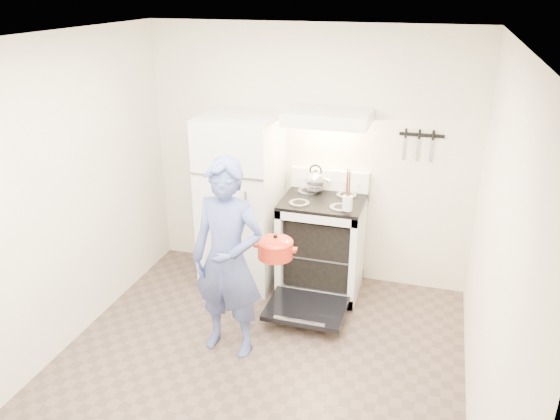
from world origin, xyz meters
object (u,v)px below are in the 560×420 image
Objects in this scene: tea_kettle at (315,179)px; person at (228,260)px; dutch_oven at (275,250)px; stove_body at (322,246)px; refrigerator at (241,201)px.

person is at bearing -106.47° from tea_kettle.
tea_kettle is at bearing 85.79° from dutch_oven.
dutch_oven is at bearing -94.21° from tea_kettle.
tea_kettle is at bearing 125.62° from stove_body.
person is (-0.39, -1.31, -0.27)m from tea_kettle.
refrigerator reaches higher than person.
refrigerator is 0.76m from tea_kettle.
refrigerator is 6.15× the size of tea_kettle.
tea_kettle is (0.69, 0.19, 0.24)m from refrigerator.
person is (0.30, -1.12, -0.03)m from refrigerator.
dutch_oven is at bearing 43.66° from person.
person is at bearing -140.39° from dutch_oven.
stove_body is 0.56× the size of person.
stove_body is 1.30m from person.
dutch_oven is (-0.08, -1.05, -0.26)m from tea_kettle.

